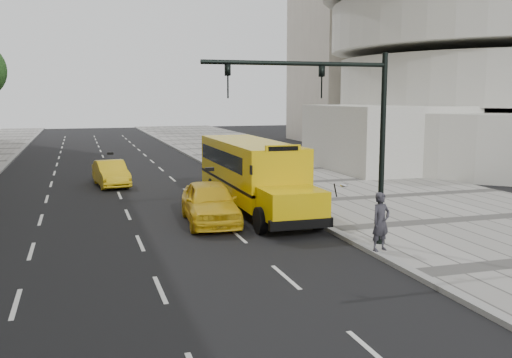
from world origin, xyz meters
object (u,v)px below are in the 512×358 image
object	(u,v)px
taxi_near	(210,202)
traffic_signal	(344,125)
pedestrian	(381,222)
taxi_far	(111,173)
school_bus	(251,169)

from	to	relation	value
taxi_near	traffic_signal	distance (m)	6.97
traffic_signal	pedestrian	bearing A→B (deg)	-41.31
traffic_signal	taxi_far	bearing A→B (deg)	111.55
taxi_far	traffic_signal	size ratio (longest dim) A/B	0.68
pedestrian	school_bus	bearing A→B (deg)	86.46
taxi_near	traffic_signal	xyz separation A→B (m)	(3.19, -5.28, 3.25)
taxi_near	traffic_signal	size ratio (longest dim) A/B	0.77
school_bus	taxi_far	xyz separation A→B (m)	(-5.72, 8.37, -1.05)
school_bus	taxi_near	bearing A→B (deg)	-133.99
taxi_near	taxi_far	bearing A→B (deg)	110.70
taxi_near	taxi_far	size ratio (longest dim) A/B	1.14
school_bus	taxi_far	size ratio (longest dim) A/B	2.67
taxi_far	pedestrian	distance (m)	18.60
school_bus	taxi_far	bearing A→B (deg)	124.36
taxi_near	traffic_signal	bearing A→B (deg)	-54.51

